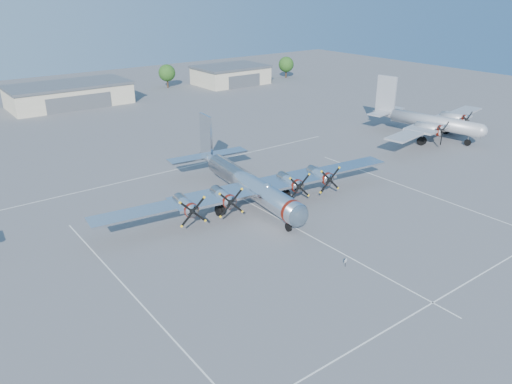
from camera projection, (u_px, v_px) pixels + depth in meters
ground at (283, 221)px, 63.04m from camera, size 260.00×260.00×0.00m
parking_lines at (292, 226)px, 61.74m from camera, size 60.00×50.08×0.01m
hangar_center at (69, 94)px, 122.44m from camera, size 28.60×14.60×5.40m
hangar_east at (231, 75)px, 149.09m from camera, size 20.60×14.60×5.40m
tree_east at (167, 73)px, 142.97m from camera, size 4.80×4.80×6.64m
tree_far_east at (286, 64)px, 158.17m from camera, size 4.80×4.80×6.64m
main_bomber_b29 at (247, 202)px, 68.51m from camera, size 46.30×34.27×9.56m
twin_engine_east at (427, 138)px, 97.41m from camera, size 37.70×29.83×10.82m
info_placard at (346, 262)px, 52.54m from camera, size 0.46×0.19×0.91m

